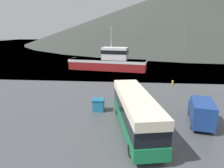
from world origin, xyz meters
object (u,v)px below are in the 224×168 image
tour_bus (135,110)px  delivery_van (201,111)px  storage_bin (98,105)px  fishing_boat (109,62)px

tour_bus → delivery_van: bearing=4.8°
delivery_van → storage_bin: (-10.52, 2.37, -0.58)m
delivery_van → storage_bin: bearing=178.7°
delivery_van → fishing_boat: (-11.85, 27.32, 0.64)m
tour_bus → fishing_boat: (-5.35, 29.16, 0.02)m
tour_bus → storage_bin: tour_bus is taller
tour_bus → delivery_van: (6.50, 1.84, -0.62)m
tour_bus → delivery_van: size_ratio=1.97×
delivery_van → storage_bin: size_ratio=4.06×
storage_bin → fishing_boat: bearing=93.0°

